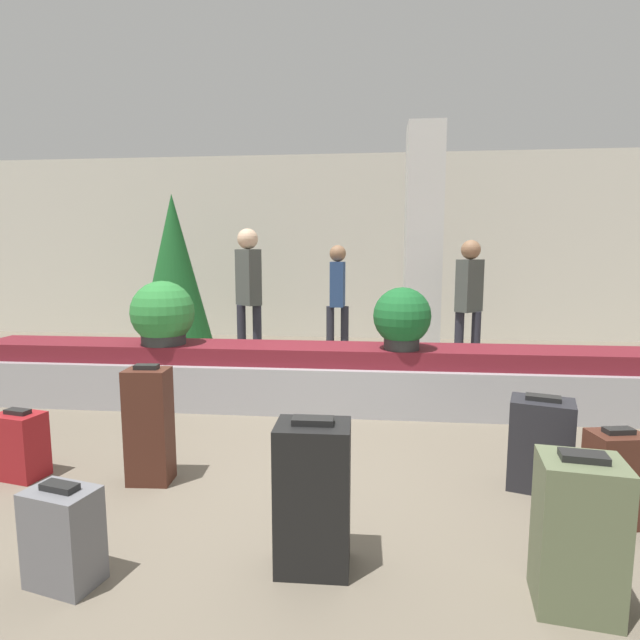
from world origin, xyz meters
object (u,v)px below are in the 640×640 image
suitcase_1 (540,444)px  suitcase_3 (149,426)px  suitcase_4 (20,445)px  decorated_tree (174,270)px  potted_plant_0 (163,315)px  potted_plant_1 (402,319)px  suitcase_6 (578,534)px  traveler_1 (249,287)px  traveler_0 (338,293)px  suitcase_0 (313,496)px  traveler_2 (469,296)px  suitcase_5 (615,478)px  pillar (423,246)px  suitcase_2 (63,536)px

suitcase_1 → suitcase_3: 2.52m
suitcase_4 → decorated_tree: size_ratio=0.20×
potted_plant_0 → potted_plant_1: (2.32, -0.03, -0.00)m
suitcase_6 → suitcase_1: bearing=87.6°
potted_plant_1 → traveler_1: traveler_1 is taller
suitcase_4 → potted_plant_0: bearing=91.4°
suitcase_1 → potted_plant_0: (-3.11, 1.50, 0.61)m
potted_plant_1 → decorated_tree: decorated_tree is taller
potted_plant_1 → traveler_0: size_ratio=0.36×
potted_plant_1 → decorated_tree: 3.98m
suitcase_1 → potted_plant_0: 3.50m
suitcase_4 → traveler_0: (1.86, 3.85, 0.73)m
suitcase_0 → potted_plant_0: 3.07m
suitcase_0 → traveler_2: 4.26m
suitcase_5 → traveler_1: 4.41m
decorated_tree → traveler_2: bearing=-12.2°
suitcase_0 → suitcase_1: bearing=34.5°
pillar → suitcase_2: pillar is taller
pillar → traveler_0: pillar is taller
suitcase_0 → suitcase_3: size_ratio=0.94×
suitcase_2 → suitcase_6: (2.24, 0.08, 0.10)m
suitcase_0 → decorated_tree: decorated_tree is taller
traveler_2 → traveler_1: bearing=139.5°
pillar → decorated_tree: (-3.55, 0.08, -0.34)m
suitcase_5 → suitcase_4: bearing=166.4°
suitcase_4 → suitcase_6: bearing=-4.8°
suitcase_5 → potted_plant_0: bearing=140.3°
suitcase_5 → pillar: bearing=88.5°
pillar → suitcase_6: (0.18, -4.91, -1.27)m
suitcase_6 → pillar: bearing=100.4°
suitcase_6 → traveler_0: 4.99m
suitcase_0 → suitcase_5: 1.71m
suitcase_3 → traveler_1: 3.11m
suitcase_2 → traveler_0: 4.99m
suitcase_0 → suitcase_1: size_ratio=1.22×
suitcase_3 → decorated_tree: bearing=106.1°
suitcase_1 → traveler_2: size_ratio=0.37×
suitcase_5 → suitcase_6: 0.86m
suitcase_1 → suitcase_3: bearing=-158.3°
suitcase_2 → traveler_0: size_ratio=0.30×
suitcase_5 → potted_plant_1: 2.24m
suitcase_4 → pillar: bearing=64.2°
potted_plant_1 → suitcase_5: bearing=-60.3°
potted_plant_0 → decorated_tree: size_ratio=0.27×
traveler_0 → decorated_tree: 2.43m
traveler_2 → pillar: bearing=78.1°
suitcase_6 → traveler_2: (0.30, 4.12, 0.66)m
suitcase_1 → suitcase_6: 1.13m
suitcase_2 → decorated_tree: bearing=119.8°
potted_plant_0 → traveler_2: traveler_2 is taller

